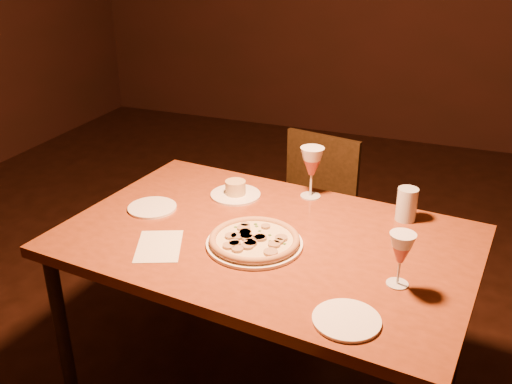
% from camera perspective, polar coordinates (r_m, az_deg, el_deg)
% --- Properties ---
extents(dining_table, '(1.47, 1.03, 0.74)m').
position_cam_1_polar(dining_table, '(1.99, 1.04, -6.06)').
color(dining_table, brown).
rests_on(dining_table, floor).
extents(chair_far, '(0.45, 0.45, 0.80)m').
position_cam_1_polar(chair_far, '(2.80, 5.38, -1.71)').
color(chair_far, black).
rests_on(chair_far, floor).
extents(pizza_plate, '(0.32, 0.32, 0.04)m').
position_cam_1_polar(pizza_plate, '(1.89, -0.16, -4.85)').
color(pizza_plate, white).
rests_on(pizza_plate, dining_table).
extents(ramekin_saucer, '(0.20, 0.20, 0.06)m').
position_cam_1_polar(ramekin_saucer, '(2.24, -2.06, 0.10)').
color(ramekin_saucer, white).
rests_on(ramekin_saucer, dining_table).
extents(wine_glass_far, '(0.09, 0.09, 0.20)m').
position_cam_1_polar(wine_glass_far, '(2.21, 5.57, 1.95)').
color(wine_glass_far, '#A54A45').
rests_on(wine_glass_far, dining_table).
extents(wine_glass_right, '(0.08, 0.08, 0.17)m').
position_cam_1_polar(wine_glass_right, '(1.71, 14.22, -6.57)').
color(wine_glass_right, '#A54A45').
rests_on(wine_glass_right, dining_table).
extents(water_tumbler, '(0.07, 0.07, 0.12)m').
position_cam_1_polar(water_tumbler, '(2.11, 14.84, -1.20)').
color(water_tumbler, silver).
rests_on(water_tumbler, dining_table).
extents(side_plate_left, '(0.18, 0.18, 0.01)m').
position_cam_1_polar(side_plate_left, '(2.17, -10.34, -1.55)').
color(side_plate_left, white).
rests_on(side_plate_left, dining_table).
extents(side_plate_near, '(0.19, 0.19, 0.01)m').
position_cam_1_polar(side_plate_near, '(1.58, 9.04, -12.53)').
color(side_plate_near, white).
rests_on(side_plate_near, dining_table).
extents(menu_card, '(0.21, 0.25, 0.00)m').
position_cam_1_polar(menu_card, '(1.92, -9.68, -5.35)').
color(menu_card, silver).
rests_on(menu_card, dining_table).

